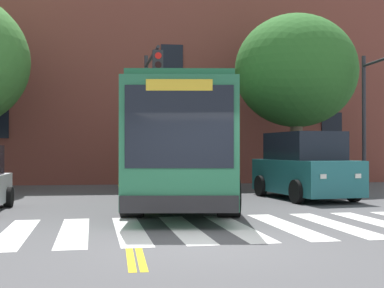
{
  "coord_description": "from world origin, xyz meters",
  "views": [
    {
      "loc": [
        -1.51,
        -9.42,
        1.69
      ],
      "look_at": [
        0.84,
        6.64,
        1.88
      ],
      "focal_mm": 50.0,
      "sensor_mm": 36.0,
      "label": 1
    }
  ],
  "objects_px": {
    "car_grey_behind_bus": "(172,167)",
    "traffic_light_overhead": "(151,95)",
    "street_tree_curbside_large": "(296,71)",
    "car_teal_far_lane": "(304,167)",
    "city_bus": "(182,145)"
  },
  "relations": [
    {
      "from": "traffic_light_overhead",
      "to": "street_tree_curbside_large",
      "type": "bearing_deg",
      "value": 22.45
    },
    {
      "from": "car_grey_behind_bus",
      "to": "traffic_light_overhead",
      "type": "bearing_deg",
      "value": -103.02
    },
    {
      "from": "car_grey_behind_bus",
      "to": "traffic_light_overhead",
      "type": "xyz_separation_m",
      "value": [
        -1.49,
        -6.46,
        2.93
      ]
    },
    {
      "from": "city_bus",
      "to": "street_tree_curbside_large",
      "type": "height_order",
      "value": "street_tree_curbside_large"
    },
    {
      "from": "car_grey_behind_bus",
      "to": "traffic_light_overhead",
      "type": "distance_m",
      "value": 7.25
    },
    {
      "from": "city_bus",
      "to": "car_grey_behind_bus",
      "type": "relative_size",
      "value": 2.64
    },
    {
      "from": "traffic_light_overhead",
      "to": "street_tree_curbside_large",
      "type": "xyz_separation_m",
      "value": [
        6.65,
        2.75,
        1.43
      ]
    },
    {
      "from": "car_teal_far_lane",
      "to": "street_tree_curbside_large",
      "type": "height_order",
      "value": "street_tree_curbside_large"
    },
    {
      "from": "street_tree_curbside_large",
      "to": "car_grey_behind_bus",
      "type": "bearing_deg",
      "value": 144.24
    },
    {
      "from": "car_grey_behind_bus",
      "to": "street_tree_curbside_large",
      "type": "xyz_separation_m",
      "value": [
        5.16,
        -3.72,
        4.35
      ]
    },
    {
      "from": "car_teal_far_lane",
      "to": "street_tree_curbside_large",
      "type": "xyz_separation_m",
      "value": [
        1.46,
        4.95,
        4.1
      ]
    },
    {
      "from": "traffic_light_overhead",
      "to": "street_tree_curbside_large",
      "type": "height_order",
      "value": "street_tree_curbside_large"
    },
    {
      "from": "city_bus",
      "to": "car_teal_far_lane",
      "type": "bearing_deg",
      "value": 9.2
    },
    {
      "from": "car_grey_behind_bus",
      "to": "city_bus",
      "type": "bearing_deg",
      "value": -94.21
    },
    {
      "from": "city_bus",
      "to": "traffic_light_overhead",
      "type": "xyz_separation_m",
      "value": [
        -0.8,
        2.91,
        1.91
      ]
    }
  ]
}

